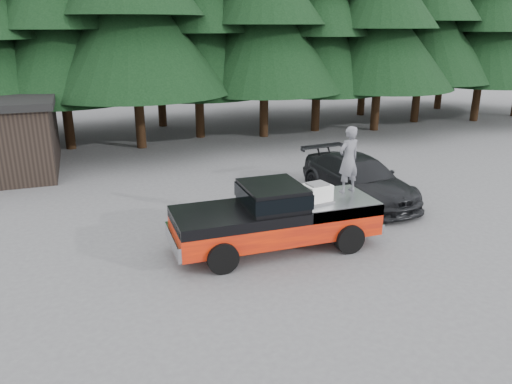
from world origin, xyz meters
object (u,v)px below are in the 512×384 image
object	(u,v)px
man_on_bed	(349,160)
pickup_truck	(275,226)
air_compressor	(317,194)
parked_car	(359,179)

from	to	relation	value
man_on_bed	pickup_truck	bearing A→B (deg)	-5.07
air_compressor	pickup_truck	bearing A→B (deg)	161.05
air_compressor	parked_car	xyz separation A→B (m)	(3.23, 3.12, -0.79)
pickup_truck	parked_car	bearing A→B (deg)	33.51
pickup_truck	parked_car	world-z (taller)	parked_car
pickup_truck	man_on_bed	size ratio (longest dim) A/B	2.99
pickup_truck	man_on_bed	bearing A→B (deg)	8.07
air_compressor	man_on_bed	xyz separation A→B (m)	(1.27, 0.55, 0.75)
man_on_bed	air_compressor	bearing A→B (deg)	10.21
pickup_truck	parked_car	xyz separation A→B (m)	(4.40, 2.92, 0.12)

